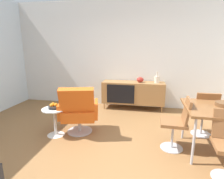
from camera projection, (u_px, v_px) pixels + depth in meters
name	position (u px, v px, depth m)	size (l,w,h in m)	color
ground_plane	(111.00, 157.00, 2.81)	(8.32, 8.32, 0.00)	olive
wall_back	(130.00, 55.00, 4.97)	(6.80, 0.12, 2.80)	silver
sideboard	(133.00, 93.00, 4.88)	(1.60, 0.45, 0.72)	olive
vase_cobalt	(140.00, 80.00, 4.77)	(0.17, 0.17, 0.13)	maroon
vase_sculptural_dark	(157.00, 79.00, 4.69)	(0.12, 0.12, 0.28)	beige
wooden_bowl_on_table	(224.00, 104.00, 2.84)	(0.26, 0.26, 0.06)	brown
dining_chair_near_window	(178.00, 122.00, 2.94)	(0.44, 0.41, 0.86)	brown
dining_chair_back_left	(204.00, 112.00, 3.38)	(0.40, 0.43, 0.86)	brown
lounge_chair_red	(78.00, 110.00, 3.48)	(0.82, 0.78, 0.95)	#D85919
side_table_round	(55.00, 119.00, 3.45)	(0.44, 0.44, 0.52)	white
fruit_bowl	(54.00, 106.00, 3.39)	(0.20, 0.20, 0.11)	#262628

